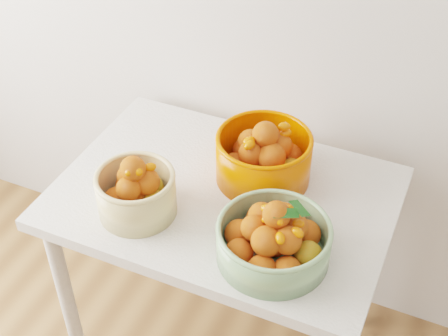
{
  "coord_description": "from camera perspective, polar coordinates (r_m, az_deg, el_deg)",
  "views": [
    {
      "loc": [
        0.39,
        0.33,
        2.01
      ],
      "look_at": [
        -0.14,
        1.52,
        0.92
      ],
      "focal_mm": 50.0,
      "sensor_mm": 36.0,
      "label": 1
    }
  ],
  "objects": [
    {
      "name": "bowl_orange",
      "position": [
        1.88,
        3.67,
        1.09
      ],
      "size": [
        0.32,
        0.32,
        0.21
      ],
      "rotation": [
        0.0,
        0.0,
        -0.13
      ],
      "color": "#EE4900",
      "rests_on": "table"
    },
    {
      "name": "bowl_green",
      "position": [
        1.65,
        4.57,
        -6.49
      ],
      "size": [
        0.39,
        0.39,
        0.2
      ],
      "rotation": [
        0.0,
        0.0,
        -0.36
      ],
      "color": "#7CA473",
      "rests_on": "table"
    },
    {
      "name": "table",
      "position": [
        1.94,
        0.02,
        -4.4
      ],
      "size": [
        1.0,
        0.7,
        0.75
      ],
      "color": "silver",
      "rests_on": "ground"
    },
    {
      "name": "bowl_cream",
      "position": [
        1.78,
        -8.04,
        -2.14
      ],
      "size": [
        0.28,
        0.28,
        0.2
      ],
      "rotation": [
        0.0,
        0.0,
        -0.25
      ],
      "color": "#D7BC81",
      "rests_on": "table"
    }
  ]
}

